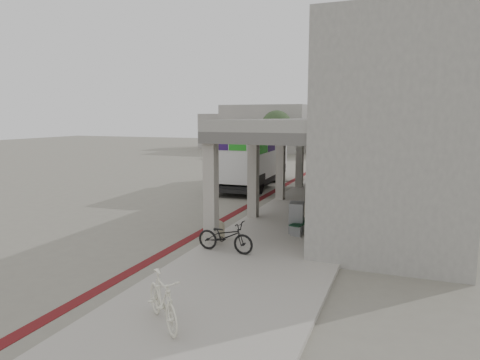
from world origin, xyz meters
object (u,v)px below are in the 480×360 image
at_px(fedex_truck, 251,156).
at_px(bicycle_black, 225,236).
at_px(bench, 305,224).
at_px(utility_cabinet, 296,217).
at_px(bicycle_cream, 163,300).

distance_m(fedex_truck, bicycle_black, 12.89).
height_order(bench, utility_cabinet, utility_cabinet).
relative_size(fedex_truck, bench, 4.66).
xyz_separation_m(utility_cabinet, bicycle_cream, (-0.80, -7.51, -0.01)).
bearing_deg(bench, bicycle_cream, -86.47).
height_order(utility_cabinet, bicycle_black, utility_cabinet).
bearing_deg(bicycle_black, fedex_truck, 20.13).
distance_m(fedex_truck, bench, 10.74).
height_order(bench, bicycle_cream, bicycle_cream).
relative_size(bench, bicycle_cream, 1.03).
bearing_deg(fedex_truck, bicycle_cream, -78.10).
bearing_deg(fedex_truck, utility_cabinet, -64.01).
relative_size(fedex_truck, bicycle_cream, 4.82).
xyz_separation_m(fedex_truck, bench, (5.29, -9.23, -1.45)).
relative_size(fedex_truck, bicycle_black, 4.59).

